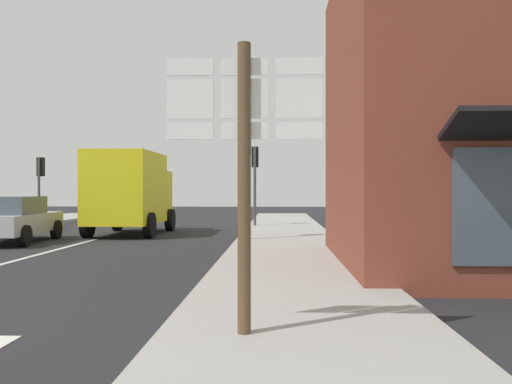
# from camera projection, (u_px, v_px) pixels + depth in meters

# --- Properties ---
(ground_plane) EXTENTS (80.00, 80.00, 0.00)m
(ground_plane) POSITION_uv_depth(u_px,v_px,m) (73.00, 245.00, 16.01)
(ground_plane) COLOR #232326
(sidewalk_right) EXTENTS (3.19, 44.00, 0.14)m
(sidewalk_right) POSITION_uv_depth(u_px,v_px,m) (289.00, 252.00, 13.75)
(sidewalk_right) COLOR #9E9B96
(sidewalk_right) RESTS_ON ground
(lane_centre_stripe) EXTENTS (0.16, 12.00, 0.01)m
(lane_centre_stripe) POSITION_uv_depth(u_px,v_px,m) (5.00, 263.00, 12.01)
(lane_centre_stripe) COLOR silver
(lane_centre_stripe) RESTS_ON ground
(sedan_far) EXTENTS (2.21, 4.32, 1.47)m
(sedan_far) POSITION_uv_depth(u_px,v_px,m) (13.00, 219.00, 16.84)
(sedan_far) COLOR #B7BABF
(sedan_far) RESTS_ON ground
(delivery_truck) EXTENTS (2.52, 5.02, 3.05)m
(delivery_truck) POSITION_uv_depth(u_px,v_px,m) (130.00, 191.00, 20.02)
(delivery_truck) COLOR yellow
(delivery_truck) RESTS_ON ground
(route_sign_post) EXTENTS (1.66, 0.14, 3.20)m
(route_sign_post) POSITION_uv_depth(u_px,v_px,m) (244.00, 157.00, 5.62)
(route_sign_post) COLOR brown
(route_sign_post) RESTS_ON ground
(traffic_light_near_right) EXTENTS (0.30, 0.49, 3.72)m
(traffic_light_near_right) POSITION_uv_depth(u_px,v_px,m) (246.00, 156.00, 16.76)
(traffic_light_near_right) COLOR #47474C
(traffic_light_near_right) RESTS_ON ground
(traffic_light_far_right) EXTENTS (0.30, 0.49, 3.59)m
(traffic_light_far_right) POSITION_uv_depth(u_px,v_px,m) (255.00, 168.00, 23.44)
(traffic_light_far_right) COLOR #47474C
(traffic_light_far_right) RESTS_ON ground
(traffic_light_far_left) EXTENTS (0.30, 0.49, 3.24)m
(traffic_light_far_left) POSITION_uv_depth(u_px,v_px,m) (40.00, 175.00, 25.35)
(traffic_light_far_left) COLOR #47474C
(traffic_light_far_left) RESTS_ON ground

